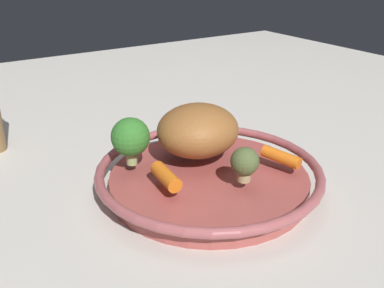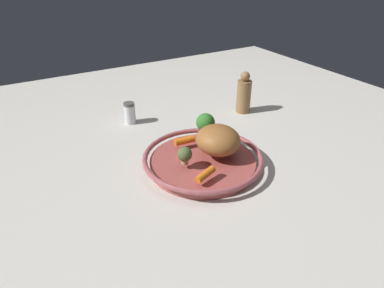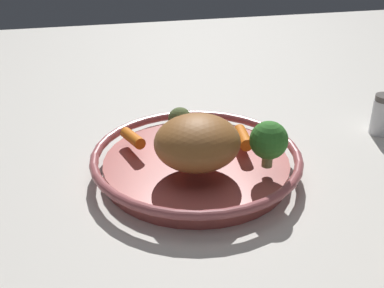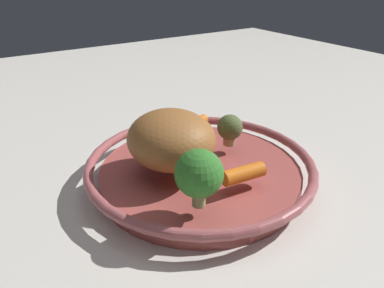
{
  "view_description": "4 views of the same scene",
  "coord_description": "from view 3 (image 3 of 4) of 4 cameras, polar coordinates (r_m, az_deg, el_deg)",
  "views": [
    {
      "loc": [
        0.35,
        0.49,
        0.35
      ],
      "look_at": [
        0.02,
        -0.02,
        0.07
      ],
      "focal_mm": 41.31,
      "sensor_mm": 36.0,
      "label": 1
    },
    {
      "loc": [
        -0.71,
        0.45,
        0.56
      ],
      "look_at": [
        0.02,
        0.02,
        0.07
      ],
      "focal_mm": 31.87,
      "sensor_mm": 36.0,
      "label": 2
    },
    {
      "loc": [
        -0.16,
        -0.7,
        0.43
      ],
      "look_at": [
        -0.01,
        0.01,
        0.05
      ],
      "focal_mm": 46.4,
      "sensor_mm": 36.0,
      "label": 3
    },
    {
      "loc": [
        0.4,
        -0.28,
        0.31
      ],
      "look_at": [
        0.01,
        -0.02,
        0.07
      ],
      "focal_mm": 34.61,
      "sensor_mm": 36.0,
      "label": 4
    }
  ],
  "objects": [
    {
      "name": "broccoli_floret_small",
      "position": [
        0.76,
        8.82,
        0.38
      ],
      "size": [
        0.06,
        0.06,
        0.07
      ],
      "color": "#97A966",
      "rests_on": "serving_bowl"
    },
    {
      "name": "baby_carrot_center",
      "position": [
        0.84,
        5.87,
        0.75
      ],
      "size": [
        0.03,
        0.06,
        0.02
      ],
      "primitive_type": "cylinder",
      "rotation": [
        1.58,
        0.0,
        3.04
      ],
      "color": "orange",
      "rests_on": "serving_bowl"
    },
    {
      "name": "roast_chicken_piece",
      "position": [
        0.75,
        0.61,
        0.19
      ],
      "size": [
        0.14,
        0.13,
        0.08
      ],
      "primitive_type": "ellipsoid",
      "rotation": [
        0.0,
        0.0,
        3.21
      ],
      "color": "#965D2D",
      "rests_on": "serving_bowl"
    },
    {
      "name": "baby_carrot_left",
      "position": [
        0.84,
        -6.83,
        0.69
      ],
      "size": [
        0.04,
        0.07,
        0.02
      ],
      "primitive_type": "cylinder",
      "rotation": [
        1.5,
        0.0,
        0.32
      ],
      "color": "orange",
      "rests_on": "serving_bowl"
    },
    {
      "name": "broccoli_floret_large",
      "position": [
        0.86,
        -1.39,
        2.78
      ],
      "size": [
        0.04,
        0.04,
        0.05
      ],
      "color": "tan",
      "rests_on": "serving_bowl"
    },
    {
      "name": "ground_plane",
      "position": [
        0.84,
        0.49,
        -3.46
      ],
      "size": [
        2.12,
        2.12,
        0.0
      ],
      "primitive_type": "plane",
      "color": "beige"
    },
    {
      "name": "salt_shaker",
      "position": [
        1.02,
        21.06,
        3.15
      ],
      "size": [
        0.04,
        0.04,
        0.08
      ],
      "color": "silver",
      "rests_on": "ground_plane"
    },
    {
      "name": "serving_bowl",
      "position": [
        0.82,
        0.49,
        -2.12
      ],
      "size": [
        0.35,
        0.35,
        0.04
      ],
      "color": "#A84C47",
      "rests_on": "ground_plane"
    }
  ]
}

